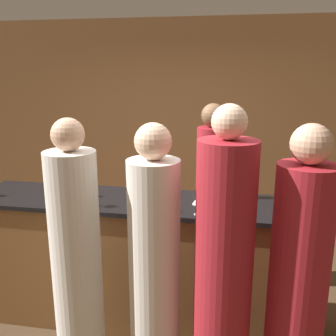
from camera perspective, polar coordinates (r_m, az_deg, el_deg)
The scene contains 18 objects.
ground_plane at distance 3.55m, azimuth -3.89°, elevation -21.77°, with size 14.00×14.00×0.00m, color #4C3823.
back_wall at distance 5.34m, azimuth 2.23°, elevation 7.02°, with size 8.00×0.06×2.80m.
bar_counter at distance 3.25m, azimuth -4.06°, elevation -13.95°, with size 2.81×0.64×1.09m.
bartender at distance 3.76m, azimuth 6.53°, elevation -4.79°, with size 0.30×0.30×1.81m.
guest_0 at distance 2.44m, azimuth -2.09°, elevation -16.15°, with size 0.32×0.32×1.82m.
guest_1 at distance 2.32m, azimuth 8.36°, elevation -16.64°, with size 0.34×0.34×1.94m.
guest_2 at distance 2.41m, azimuth 19.07°, elevation -17.25°, with size 0.34×0.34×1.84m.
guest_3 at distance 2.55m, azimuth -13.69°, elevation -14.86°, with size 0.32×0.32×1.84m.
wine_bottle_0 at distance 3.10m, azimuth 19.10°, elevation -2.93°, with size 0.08×0.08×0.31m.
wine_bottle_1 at distance 3.01m, azimuth -17.02°, elevation -3.39°, with size 0.07×0.07×0.29m.
wine_bottle_2 at distance 3.09m, azimuth 10.06°, elevation -2.28°, with size 0.07×0.07×0.31m.
wine_glass_0 at distance 3.01m, azimuth -4.18°, elevation -2.49°, with size 0.08×0.08×0.16m.
wine_glass_1 at distance 2.90m, azimuth -11.36°, elevation -3.39°, with size 0.08×0.08×0.17m.
wine_glass_2 at distance 3.15m, azimuth -13.18°, elevation -2.08°, with size 0.08×0.08×0.16m.
wine_glass_3 at distance 2.70m, azimuth 4.55°, elevation -5.04°, with size 0.08×0.08×0.14m.
wine_glass_4 at distance 2.71m, azimuth 18.78°, elevation -5.34°, with size 0.08×0.08×0.16m.
wine_glass_5 at distance 2.75m, azimuth -1.64°, elevation -4.19°, with size 0.08×0.08×0.16m.
wine_glass_7 at distance 2.83m, azimuth 5.71°, elevation -3.85°, with size 0.08×0.08×0.15m.
Camera 1 is at (0.71, -2.77, 2.10)m, focal length 40.00 mm.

